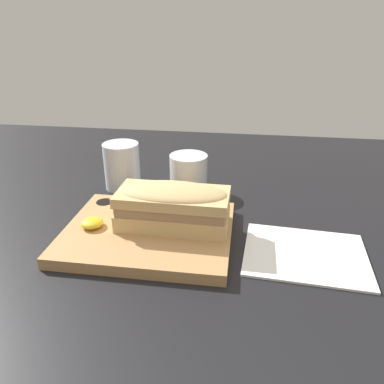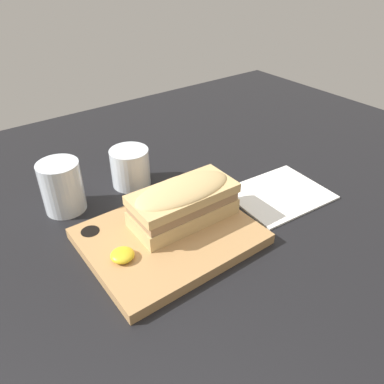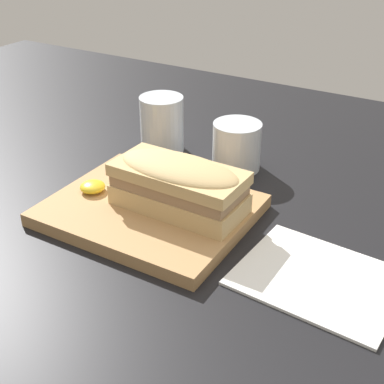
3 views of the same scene
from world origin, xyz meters
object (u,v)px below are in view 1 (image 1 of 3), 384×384
object	(u,v)px
water_glass	(122,169)
sandwich	(173,204)
wine_glass	(189,175)
napkin	(305,254)
serving_board	(148,232)

from	to	relation	value
water_glass	sandwich	bearing A→B (deg)	-51.02
water_glass	wine_glass	size ratio (longest dim) A/B	1.24
sandwich	napkin	xyz separation A→B (cm)	(21.85, -3.16, -5.71)
wine_glass	water_glass	bearing A→B (deg)	-178.60
napkin	water_glass	bearing A→B (deg)	149.60
serving_board	sandwich	xyz separation A→B (cm)	(4.15, 1.39, 4.94)
sandwich	napkin	size ratio (longest dim) A/B	0.94
serving_board	napkin	bearing A→B (deg)	-3.90
water_glass	napkin	size ratio (longest dim) A/B	0.50
wine_glass	napkin	distance (cm)	31.30
serving_board	sandwich	distance (cm)	6.60
sandwich	wine_glass	world-z (taller)	sandwich
sandwich	water_glass	distance (cm)	23.71
water_glass	napkin	distance (cm)	42.79
napkin	serving_board	bearing A→B (deg)	176.10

